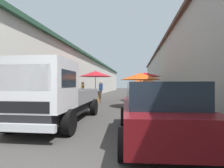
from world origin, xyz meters
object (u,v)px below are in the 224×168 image
(fruit_stall_far_right, at_px, (144,82))
(hatchback_car, at_px, (157,110))
(delivery_truck, at_px, (51,95))
(fruit_stall_mid_lane, at_px, (146,79))
(fruit_stall_near_right, at_px, (95,78))
(parked_scooter, at_px, (99,94))
(plastic_stool, at_px, (153,96))
(fruit_stall_near_left, at_px, (140,80))
(vendor_in_shade, at_px, (83,90))
(vendor_by_crates, at_px, (101,89))

(fruit_stall_far_right, distance_m, hatchback_car, 13.18)
(delivery_truck, bearing_deg, fruit_stall_mid_lane, -21.24)
(fruit_stall_near_right, xyz_separation_m, fruit_stall_mid_lane, (1.97, -3.76, -0.00))
(fruit_stall_far_right, height_order, parked_scooter, fruit_stall_far_right)
(plastic_stool, bearing_deg, parked_scooter, 80.46)
(fruit_stall_mid_lane, distance_m, fruit_stall_far_right, 3.62)
(fruit_stall_mid_lane, distance_m, delivery_truck, 9.63)
(fruit_stall_near_left, relative_size, parked_scooter, 1.44)
(hatchback_car, relative_size, vendor_in_shade, 2.52)
(fruit_stall_mid_lane, bearing_deg, fruit_stall_far_right, -0.55)
(fruit_stall_mid_lane, xyz_separation_m, hatchback_car, (-9.53, 0.23, -1.12))
(fruit_stall_near_right, relative_size, parked_scooter, 1.45)
(fruit_stall_far_right, relative_size, delivery_truck, 0.50)
(fruit_stall_mid_lane, bearing_deg, fruit_stall_near_right, 117.63)
(fruit_stall_mid_lane, distance_m, plastic_stool, 2.40)
(fruit_stall_far_right, bearing_deg, fruit_stall_mid_lane, 179.45)
(fruit_stall_mid_lane, bearing_deg, hatchback_car, 178.59)
(fruit_stall_mid_lane, relative_size, vendor_by_crates, 1.46)
(fruit_stall_far_right, xyz_separation_m, delivery_truck, (-12.56, 3.51, -0.61))
(fruit_stall_near_left, bearing_deg, vendor_by_crates, 34.82)
(fruit_stall_near_left, relative_size, fruit_stall_mid_lane, 0.98)
(fruit_stall_near_right, height_order, plastic_stool, fruit_stall_near_right)
(fruit_stall_near_right, bearing_deg, vendor_by_crates, 4.73)
(vendor_in_shade, bearing_deg, vendor_by_crates, -20.93)
(fruit_stall_near_right, distance_m, fruit_stall_far_right, 6.76)
(fruit_stall_mid_lane, height_order, vendor_by_crates, fruit_stall_mid_lane)
(hatchback_car, bearing_deg, vendor_in_shade, 29.64)
(fruit_stall_near_right, bearing_deg, fruit_stall_near_left, -118.95)
(vendor_by_crates, bearing_deg, delivery_truck, -176.90)
(vendor_by_crates, xyz_separation_m, plastic_stool, (0.45, -4.74, -0.66))
(fruit_stall_near_right, height_order, fruit_stall_mid_lane, fruit_stall_near_right)
(delivery_truck, xyz_separation_m, vendor_in_shade, (7.73, 1.49, -0.12))
(vendor_in_shade, bearing_deg, fruit_stall_near_left, -119.86)
(fruit_stall_far_right, xyz_separation_m, vendor_by_crates, (-2.36, 4.06, -0.66))
(delivery_truck, bearing_deg, parked_scooter, 5.31)
(delivery_truck, height_order, vendor_in_shade, delivery_truck)
(fruit_stall_near_left, distance_m, hatchback_car, 5.87)
(fruit_stall_near_left, height_order, hatchback_car, fruit_stall_near_left)
(hatchback_car, bearing_deg, fruit_stall_near_left, 3.19)
(fruit_stall_near_left, bearing_deg, fruit_stall_mid_lane, -8.47)
(fruit_stall_near_right, bearing_deg, vendor_in_shade, 57.80)
(delivery_truck, distance_m, parked_scooter, 11.59)
(fruit_stall_far_right, height_order, vendor_by_crates, fruit_stall_far_right)
(plastic_stool, bearing_deg, hatchback_car, 175.20)
(hatchback_car, relative_size, delivery_truck, 0.81)
(fruit_stall_near_left, height_order, parked_scooter, fruit_stall_near_left)
(hatchback_car, height_order, parked_scooter, hatchback_car)
(fruit_stall_near_left, distance_m, vendor_in_shade, 5.14)
(parked_scooter, bearing_deg, vendor_by_crates, -158.75)
(fruit_stall_mid_lane, bearing_deg, delivery_truck, 158.76)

